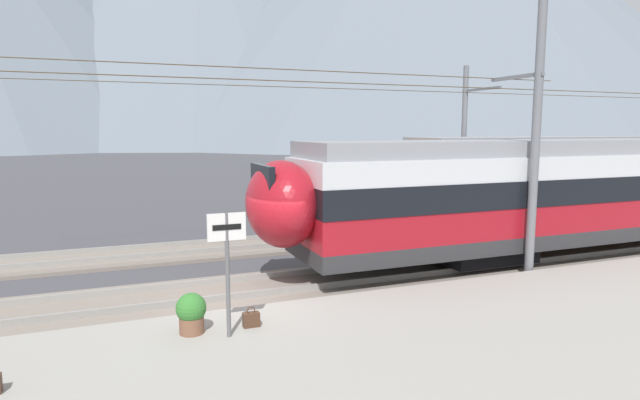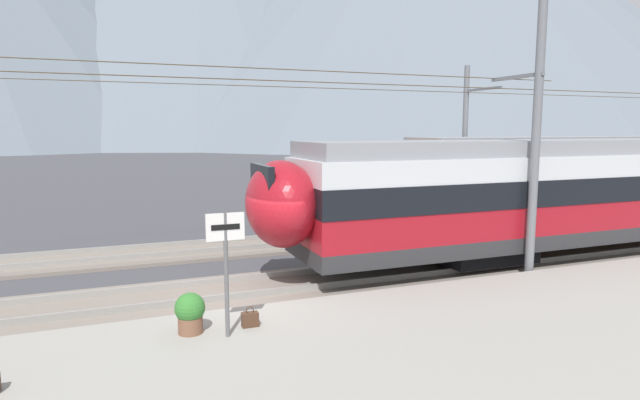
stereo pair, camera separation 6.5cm
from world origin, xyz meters
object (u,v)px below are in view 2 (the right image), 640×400
object	(u,v)px
catenary_mast_far_side	(467,139)
handbag_near_sign	(250,319)
train_far_track	(639,170)
potted_plant_platform_edge	(190,311)
platform_sign	(226,247)
catenary_mast_mid	(533,130)

from	to	relation	value
catenary_mast_far_side	handbag_near_sign	bearing A→B (deg)	-140.97
train_far_track	handbag_near_sign	xyz separation A→B (m)	(-21.14, -8.23, -1.73)
handbag_near_sign	potted_plant_platform_edge	world-z (taller)	potted_plant_platform_edge
train_far_track	platform_sign	world-z (taller)	train_far_track
potted_plant_platform_edge	catenary_mast_far_side	bearing A→B (deg)	36.41
platform_sign	handbag_near_sign	size ratio (longest dim) A/B	5.70
catenary_mast_mid	catenary_mast_far_side	distance (m)	9.74
train_far_track	catenary_mast_mid	size ratio (longest dim) A/B	0.71
catenary_mast_mid	catenary_mast_far_side	xyz separation A→B (m)	(4.37, 8.70, -0.42)
handbag_near_sign	potted_plant_platform_edge	distance (m)	1.17
catenary_mast_far_side	handbag_near_sign	world-z (taller)	catenary_mast_far_side
catenary_mast_far_side	platform_sign	xyz separation A→B (m)	(-13.14, -10.58, -1.69)
handbag_near_sign	potted_plant_platform_edge	bearing A→B (deg)	175.40
train_far_track	potted_plant_platform_edge	bearing A→B (deg)	-159.93
platform_sign	potted_plant_platform_edge	size ratio (longest dim) A/B	2.99
catenary_mast_far_side	train_far_track	bearing A→B (deg)	-13.30
train_far_track	platform_sign	size ratio (longest dim) A/B	11.73
catenary_mast_mid	handbag_near_sign	distance (m)	9.17
catenary_mast_mid	catenary_mast_far_side	world-z (taller)	catenary_mast_mid
catenary_mast_mid	catenary_mast_far_side	size ratio (longest dim) A/B	1.00
catenary_mast_far_side	potted_plant_platform_edge	world-z (taller)	catenary_mast_far_side
train_far_track	potted_plant_platform_edge	world-z (taller)	train_far_track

